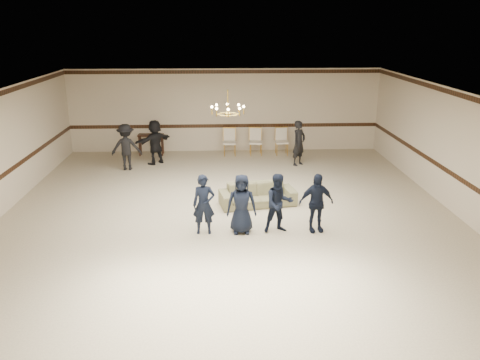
% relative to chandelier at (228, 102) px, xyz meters
% --- Properties ---
extents(room, '(12.01, 14.01, 3.21)m').
position_rel_chandelier_xyz_m(room, '(0.00, -1.00, -1.28)').
color(room, beige).
rests_on(room, ground).
extents(chair_rail, '(12.00, 0.02, 0.14)m').
position_rel_chandelier_xyz_m(chair_rail, '(0.00, 5.99, -1.88)').
color(chair_rail, '#391E11').
rests_on(chair_rail, wall_back).
extents(crown_molding, '(12.00, 0.02, 0.14)m').
position_rel_chandelier_xyz_m(crown_molding, '(0.00, 5.99, 0.21)').
color(crown_molding, '#391E11').
rests_on(crown_molding, wall_back).
extents(chandelier, '(0.94, 0.94, 0.89)m').
position_rel_chandelier_xyz_m(chandelier, '(0.00, 0.00, 0.00)').
color(chandelier, gold).
rests_on(chandelier, ceiling).
extents(boy_a, '(0.54, 0.36, 1.46)m').
position_rel_chandelier_xyz_m(boy_a, '(-0.63, -1.91, -2.14)').
color(boy_a, black).
rests_on(boy_a, floor).
extents(boy_b, '(0.72, 0.47, 1.46)m').
position_rel_chandelier_xyz_m(boy_b, '(0.27, -1.91, -2.14)').
color(boy_b, black).
rests_on(boy_b, floor).
extents(boy_c, '(0.80, 0.67, 1.46)m').
position_rel_chandelier_xyz_m(boy_c, '(1.17, -1.91, -2.14)').
color(boy_c, black).
rests_on(boy_c, floor).
extents(boy_d, '(0.90, 0.47, 1.46)m').
position_rel_chandelier_xyz_m(boy_d, '(2.07, -1.91, -2.14)').
color(boy_d, black).
rests_on(boy_d, floor).
extents(settee, '(2.20, 1.19, 0.61)m').
position_rel_chandelier_xyz_m(settee, '(0.81, -0.09, -2.57)').
color(settee, '#7D7A53').
rests_on(settee, floor).
extents(adult_left, '(1.05, 0.62, 1.60)m').
position_rel_chandelier_xyz_m(adult_left, '(-3.42, 3.54, -2.08)').
color(adult_left, black).
rests_on(adult_left, floor).
extents(adult_mid, '(1.40, 1.36, 1.60)m').
position_rel_chandelier_xyz_m(adult_mid, '(-2.52, 4.24, -2.08)').
color(adult_mid, black).
rests_on(adult_mid, floor).
extents(adult_right, '(0.69, 0.67, 1.60)m').
position_rel_chandelier_xyz_m(adult_right, '(2.58, 3.84, -2.08)').
color(adult_right, black).
rests_on(adult_right, floor).
extents(banquet_chair_left, '(0.53, 0.53, 1.01)m').
position_rel_chandelier_xyz_m(banquet_chair_left, '(0.16, 5.27, -2.37)').
color(banquet_chair_left, beige).
rests_on(banquet_chair_left, floor).
extents(banquet_chair_mid, '(0.54, 0.54, 1.01)m').
position_rel_chandelier_xyz_m(banquet_chair_mid, '(1.16, 5.27, -2.37)').
color(banquet_chair_mid, beige).
rests_on(banquet_chair_mid, floor).
extents(banquet_chair_right, '(0.52, 0.52, 1.01)m').
position_rel_chandelier_xyz_m(banquet_chair_right, '(2.16, 5.27, -2.37)').
color(banquet_chair_right, beige).
rests_on(banquet_chair_right, floor).
extents(console_table, '(0.97, 0.44, 0.81)m').
position_rel_chandelier_xyz_m(console_table, '(-2.84, 5.47, -2.47)').
color(console_table, black).
rests_on(console_table, floor).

